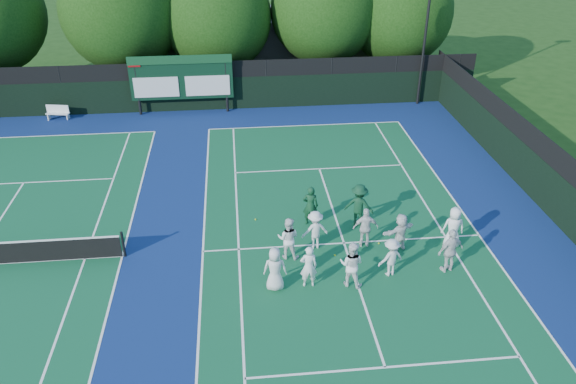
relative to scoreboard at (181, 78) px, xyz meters
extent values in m
plane|color=#1A3C10|center=(7.01, -15.59, -2.19)|extent=(120.00, 120.00, 0.00)
cube|color=navy|center=(1.01, -14.59, -2.19)|extent=(34.00, 32.00, 0.01)
cube|color=#115630|center=(7.01, -14.59, -2.18)|extent=(10.97, 23.77, 0.00)
cube|color=white|center=(7.01, -2.70, -2.18)|extent=(10.97, 0.08, 0.00)
cube|color=white|center=(1.53, -14.59, -2.18)|extent=(0.08, 23.77, 0.00)
cube|color=white|center=(12.50, -14.59, -2.18)|extent=(0.08, 23.77, 0.00)
cube|color=white|center=(2.90, -14.59, -2.18)|extent=(0.08, 23.77, 0.00)
cube|color=white|center=(11.13, -14.59, -2.18)|extent=(0.08, 23.77, 0.00)
cube|color=white|center=(7.01, -20.99, -2.18)|extent=(8.23, 0.08, 0.00)
cube|color=white|center=(7.01, -8.19, -2.18)|extent=(8.23, 0.08, 0.00)
cube|color=white|center=(7.01, -14.59, -2.18)|extent=(0.08, 12.80, 0.00)
cube|color=white|center=(-6.99, -2.70, -2.18)|extent=(10.97, 0.08, 0.00)
cube|color=white|center=(-1.50, -14.59, -2.18)|extent=(0.08, 23.77, 0.00)
cube|color=white|center=(-2.87, -14.59, -2.18)|extent=(0.08, 23.77, 0.00)
cube|color=white|center=(-6.99, -8.19, -2.18)|extent=(8.23, 0.08, 0.00)
cube|color=black|center=(1.01, 0.41, -1.19)|extent=(34.00, 0.08, 2.00)
cube|color=black|center=(1.01, 0.41, 0.31)|extent=(34.00, 0.05, 1.00)
cube|color=black|center=(16.01, -14.59, -1.19)|extent=(0.08, 32.00, 2.00)
cylinder|color=black|center=(-2.59, 0.01, -0.44)|extent=(0.16, 0.16, 3.50)
cylinder|color=black|center=(2.61, 0.01, -0.44)|extent=(0.16, 0.16, 3.50)
cube|color=black|center=(0.01, 0.01, 0.01)|extent=(6.00, 0.15, 2.60)
cube|color=#124121|center=(0.01, -0.09, 1.11)|extent=(6.00, 0.05, 0.50)
cube|color=silver|center=(-1.49, -0.09, -0.49)|extent=(2.60, 0.04, 1.20)
cube|color=silver|center=(1.51, -0.09, -0.49)|extent=(2.60, 0.04, 1.20)
cube|color=maroon|center=(-2.59, -0.09, 1.01)|extent=(0.70, 0.04, 0.50)
cube|color=#56565B|center=(5.01, 8.41, -0.19)|extent=(18.00, 6.00, 4.00)
cylinder|color=black|center=(14.51, 0.11, 2.81)|extent=(0.16, 0.16, 10.00)
cylinder|color=black|center=(-1.39, -14.59, -1.64)|extent=(0.10, 0.10, 1.10)
cube|color=white|center=(-7.31, -0.29, -1.81)|extent=(1.39, 0.60, 0.05)
cube|color=white|center=(-7.31, -0.15, -1.56)|extent=(1.34, 0.30, 0.45)
cube|color=white|center=(-7.85, -0.29, -2.01)|extent=(0.11, 0.32, 0.36)
cube|color=white|center=(-6.77, -0.29, -2.01)|extent=(0.11, 0.32, 0.36)
cylinder|color=black|center=(-11.73, 3.91, -0.91)|extent=(0.44, 0.44, 2.56)
cylinder|color=black|center=(-3.58, 3.91, -0.94)|extent=(0.44, 0.44, 2.51)
sphere|color=#12330B|center=(-3.58, 3.91, 3.10)|extent=(7.41, 7.41, 7.41)
sphere|color=#12330B|center=(-2.98, 4.21, 2.36)|extent=(5.19, 5.19, 5.19)
cylinder|color=black|center=(2.21, 3.91, -1.10)|extent=(0.44, 0.44, 2.19)
sphere|color=#12330B|center=(2.21, 3.91, 2.58)|extent=(6.89, 6.89, 6.89)
sphere|color=#12330B|center=(2.81, 4.21, 1.89)|extent=(4.82, 4.82, 4.82)
cylinder|color=black|center=(9.04, 3.91, -0.93)|extent=(0.44, 0.44, 2.52)
sphere|color=#12330B|center=(9.04, 3.91, 2.91)|extent=(6.89, 6.89, 6.89)
sphere|color=#12330B|center=(9.64, 4.21, 2.22)|extent=(4.82, 4.82, 4.82)
cylinder|color=black|center=(14.00, 3.91, -1.04)|extent=(0.44, 0.44, 2.30)
sphere|color=#12330B|center=(14.00, 3.91, 2.65)|extent=(6.77, 6.77, 6.77)
sphere|color=#12330B|center=(14.60, 4.21, 1.97)|extent=(4.74, 4.74, 4.74)
sphere|color=#CAE11A|center=(6.51, -15.37, -2.16)|extent=(0.07, 0.07, 0.07)
sphere|color=#CAE11A|center=(8.30, -13.13, -2.16)|extent=(0.07, 0.07, 0.07)
sphere|color=#CAE11A|center=(3.65, -12.54, -2.16)|extent=(0.07, 0.07, 0.07)
sphere|color=#CAE11A|center=(5.90, -11.82, -2.16)|extent=(0.07, 0.07, 0.07)
sphere|color=#CAE11A|center=(8.36, -14.78, -2.16)|extent=(0.07, 0.07, 0.07)
imported|color=silver|center=(4.11, -17.04, -1.36)|extent=(0.86, 0.61, 1.67)
imported|color=white|center=(5.27, -17.00, -1.37)|extent=(0.61, 0.41, 1.64)
imported|color=white|center=(6.75, -17.09, -1.32)|extent=(1.04, 0.95, 1.74)
imported|color=silver|center=(8.27, -16.68, -1.44)|extent=(1.09, 0.83, 1.49)
imported|color=silver|center=(10.43, -16.67, -1.31)|extent=(1.12, 0.72, 1.77)
imported|color=white|center=(4.75, -15.25, -1.34)|extent=(0.97, 0.84, 1.70)
imported|color=silver|center=(5.83, -14.74, -1.39)|extent=(1.13, 0.79, 1.60)
imported|color=silver|center=(7.77, -14.82, -1.36)|extent=(1.00, 0.46, 1.66)
imported|color=white|center=(9.02, -15.19, -1.41)|extent=(1.51, 1.03, 1.56)
imported|color=white|center=(11.09, -15.19, -1.33)|extent=(0.89, 0.63, 1.72)
imported|color=#103D21|center=(5.88, -13.05, -1.32)|extent=(0.71, 0.54, 1.74)
imported|color=#0F3921|center=(7.83, -13.30, -1.27)|extent=(1.36, 1.09, 1.84)
camera|label=1|loc=(2.98, -32.38, 10.39)|focal=35.00mm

